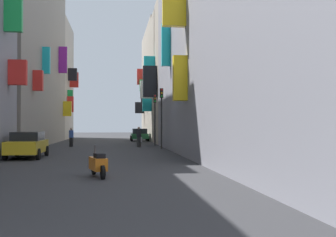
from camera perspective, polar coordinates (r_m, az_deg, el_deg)
ground_plane at (r=33.20m, az=-8.97°, el=-4.05°), size 140.00×140.00×0.00m
building_left_mid_c at (r=42.09m, az=-19.72°, el=9.68°), size 6.96×24.26×19.03m
building_left_far at (r=58.81m, az=-16.01°, el=4.87°), size 7.14×10.61×15.37m
building_right_mid_a at (r=41.56m, az=2.50°, el=6.20°), size 7.34×4.00×13.93m
building_right_mid_c at (r=46.01m, az=1.55°, el=5.42°), size 7.31×3.99×13.79m
building_right_far at (r=55.85m, az=0.02°, el=4.57°), size 7.22×15.93×14.27m
parked_car_green at (r=48.45m, az=-3.88°, el=-2.16°), size 2.00×4.34×1.42m
parked_car_yellow at (r=25.04m, az=-18.42°, el=-3.30°), size 1.87×4.18×1.46m
scooter_orange at (r=15.37m, az=-9.39°, el=-6.06°), size 0.73×1.96×1.13m
scooter_silver at (r=40.12m, az=-3.86°, el=-2.84°), size 0.47×1.87×1.13m
pedestrian_crossing at (r=35.21m, az=-3.95°, el=-2.50°), size 0.47×0.47×1.69m
pedestrian_near_left at (r=36.69m, az=-12.91°, el=-2.49°), size 0.54×0.54×1.60m
traffic_light_near_corner at (r=37.87m, az=-1.77°, el=1.03°), size 0.26×0.34×4.58m
traffic_light_far_corner at (r=32.65m, az=-0.89°, el=1.43°), size 0.26×0.34×4.68m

